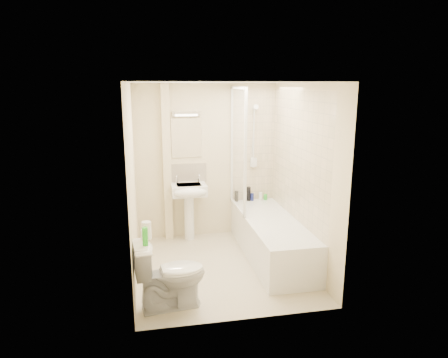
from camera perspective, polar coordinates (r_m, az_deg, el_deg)
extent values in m
plane|color=beige|center=(5.46, -0.38, -12.44)|extent=(2.50, 2.50, 0.00)
cube|color=beige|center=(6.26, -2.51, 2.51)|extent=(2.20, 0.02, 2.40)
cube|color=beige|center=(4.98, -12.94, -0.64)|extent=(0.02, 2.50, 2.40)
cube|color=beige|center=(5.36, 11.23, 0.43)|extent=(0.02, 2.50, 2.40)
cube|color=white|center=(4.92, -0.42, 13.64)|extent=(2.20, 2.50, 0.02)
cube|color=beige|center=(6.36, 4.20, 4.71)|extent=(0.70, 0.01, 1.75)
cube|color=beige|center=(5.50, 10.44, 3.17)|extent=(0.01, 2.10, 1.75)
cube|color=beige|center=(6.14, -8.15, 2.17)|extent=(0.12, 0.12, 2.40)
cube|color=beige|center=(6.25, -5.27, 0.85)|extent=(0.60, 0.02, 0.30)
cube|color=white|center=(6.15, -5.38, 5.85)|extent=(0.46, 0.01, 0.60)
cube|color=silver|center=(6.09, -5.44, 9.28)|extent=(0.42, 0.07, 0.07)
cube|color=white|center=(5.70, 6.75, -8.38)|extent=(0.70, 2.10, 0.55)
cube|color=white|center=(5.62, 6.81, -6.29)|extent=(0.56, 1.96, 0.05)
cube|color=white|center=(5.86, 2.01, 4.24)|extent=(0.01, 0.90, 1.80)
cube|color=white|center=(6.27, 1.13, 4.85)|extent=(0.04, 0.04, 1.80)
cube|color=white|center=(5.43, 3.08, 3.51)|extent=(0.04, 0.04, 1.80)
cube|color=white|center=(5.78, 2.08, 12.88)|extent=(0.04, 0.90, 0.04)
cube|color=white|center=(6.06, 1.94, -4.01)|extent=(0.04, 0.90, 0.03)
cylinder|color=white|center=(6.33, 4.28, 5.80)|extent=(0.02, 0.02, 0.90)
cylinder|color=white|center=(6.40, 4.21, 1.80)|extent=(0.05, 0.05, 0.02)
cylinder|color=white|center=(6.28, 4.35, 9.87)|extent=(0.05, 0.05, 0.02)
cylinder|color=white|center=(6.22, 4.51, 10.11)|extent=(0.08, 0.11, 0.11)
cube|color=white|center=(6.38, 4.23, 2.41)|extent=(0.10, 0.05, 0.14)
cylinder|color=white|center=(6.29, 4.17, 6.22)|extent=(0.01, 0.13, 0.84)
cylinder|color=white|center=(6.28, -4.99, -5.49)|extent=(0.15, 0.15, 0.71)
cube|color=white|center=(6.12, -5.05, -1.52)|extent=(0.53, 0.41, 0.16)
ellipsoid|color=white|center=(5.95, -4.88, -1.93)|extent=(0.53, 0.22, 0.16)
cube|color=silver|center=(6.10, -5.06, -0.96)|extent=(0.37, 0.26, 0.04)
cylinder|color=white|center=(6.18, -6.77, -0.15)|extent=(0.03, 0.03, 0.10)
cylinder|color=white|center=(6.21, -3.60, -0.01)|extent=(0.03, 0.03, 0.10)
sphere|color=white|center=(6.16, -6.79, 0.35)|extent=(0.04, 0.04, 0.04)
sphere|color=white|center=(6.20, -3.61, 0.49)|extent=(0.04, 0.04, 0.04)
cylinder|color=black|center=(6.39, 1.80, -2.48)|extent=(0.06, 0.06, 0.17)
cylinder|color=white|center=(6.42, 3.01, -2.53)|extent=(0.06, 0.06, 0.14)
cylinder|color=black|center=(6.43, 3.53, -2.13)|extent=(0.06, 0.06, 0.23)
cylinder|color=navy|center=(6.46, 4.01, -2.57)|extent=(0.06, 0.06, 0.12)
cylinder|color=white|center=(6.49, 5.24, -2.46)|extent=(0.06, 0.06, 0.13)
cylinder|color=green|center=(6.52, 5.94, -2.58)|extent=(0.06, 0.06, 0.09)
imported|color=white|center=(4.46, -7.69, -13.30)|extent=(0.60, 0.85, 0.77)
cylinder|color=white|center=(4.37, -11.03, -7.72)|extent=(0.11, 0.11, 0.11)
cylinder|color=white|center=(4.31, -11.03, -6.62)|extent=(0.10, 0.10, 0.09)
cylinder|color=green|center=(4.19, -11.20, -8.06)|extent=(0.06, 0.06, 0.19)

